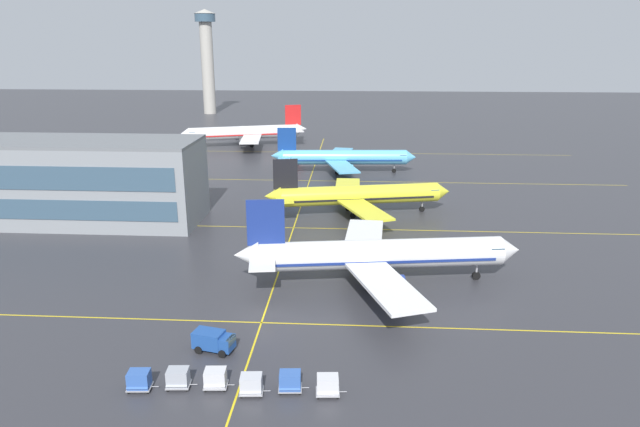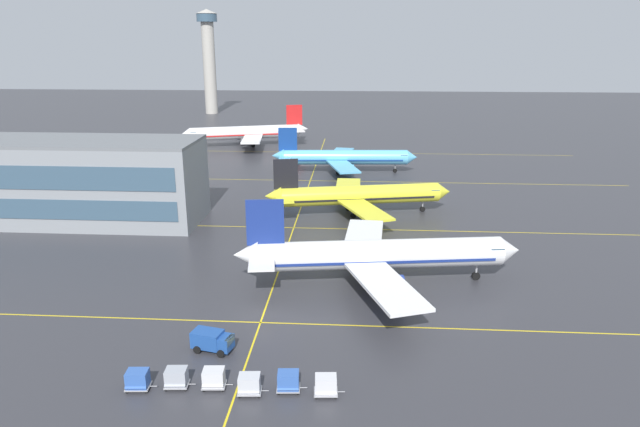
% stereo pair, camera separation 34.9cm
% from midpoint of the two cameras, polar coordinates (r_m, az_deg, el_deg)
% --- Properties ---
extents(ground_plane, '(600.00, 600.00, 0.00)m').
position_cam_midpoint_polar(ground_plane, '(66.44, -5.79, -10.06)').
color(ground_plane, '#333338').
extents(airliner_front_gate, '(37.08, 31.69, 11.53)m').
position_cam_midpoint_polar(airliner_front_gate, '(72.96, 5.67, -4.12)').
color(airliner_front_gate, white).
rests_on(airliner_front_gate, ground).
extents(airliner_second_row, '(33.74, 28.66, 10.54)m').
position_cam_midpoint_polar(airliner_second_row, '(101.69, 3.72, 1.86)').
color(airliner_second_row, yellow).
rests_on(airliner_second_row, ground).
extents(airliner_third_row, '(34.43, 29.65, 10.70)m').
position_cam_midpoint_polar(airliner_third_row, '(134.44, 2.22, 5.66)').
color(airliner_third_row, '#5BB7E5').
rests_on(airliner_third_row, ground).
extents(airliner_far_left_stand, '(36.98, 31.60, 11.76)m').
position_cam_midpoint_polar(airliner_far_left_stand, '(170.34, -7.57, 8.07)').
color(airliner_far_left_stand, white).
rests_on(airliner_far_left_stand, ground).
extents(taxiway_markings, '(138.68, 147.26, 0.01)m').
position_cam_midpoint_polar(taxiway_markings, '(111.16, -1.84, 1.29)').
color(taxiway_markings, yellow).
rests_on(taxiway_markings, ground).
extents(service_truck_red_van, '(4.42, 2.91, 2.10)m').
position_cam_midpoint_polar(service_truck_red_van, '(59.55, -10.81, -12.43)').
color(service_truck_red_van, '#1E4793').
rests_on(service_truck_red_van, ground).
extents(baggage_cart_row_leftmost, '(2.80, 1.82, 1.86)m').
position_cam_midpoint_polar(baggage_cart_row_leftmost, '(55.38, -17.93, -15.67)').
color(baggage_cart_row_leftmost, '#99999E').
rests_on(baggage_cart_row_leftmost, ground).
extents(baggage_cart_row_second, '(2.80, 1.82, 1.86)m').
position_cam_midpoint_polar(baggage_cart_row_second, '(54.74, -14.29, -15.76)').
color(baggage_cart_row_second, '#99999E').
rests_on(baggage_cart_row_second, ground).
extents(baggage_cart_row_middle, '(2.80, 1.82, 1.86)m').
position_cam_midpoint_polar(baggage_cart_row_middle, '(53.98, -10.67, -16.01)').
color(baggage_cart_row_middle, '#99999E').
rests_on(baggage_cart_row_middle, ground).
extents(baggage_cart_row_fourth, '(2.80, 1.82, 1.86)m').
position_cam_midpoint_polar(baggage_cart_row_fourth, '(52.72, -7.14, -16.70)').
color(baggage_cart_row_fourth, '#99999E').
rests_on(baggage_cart_row_fourth, ground).
extents(baggage_cart_row_fifth, '(2.80, 1.82, 1.86)m').
position_cam_midpoint_polar(baggage_cart_row_fifth, '(52.82, -3.23, -16.51)').
color(baggage_cart_row_fifth, '#99999E').
rests_on(baggage_cart_row_fifth, ground).
extents(baggage_cart_row_rightmost, '(2.80, 1.82, 1.86)m').
position_cam_midpoint_polar(baggage_cart_row_rightmost, '(52.24, 0.58, -16.91)').
color(baggage_cart_row_rightmost, '#99999E').
rests_on(baggage_cart_row_rightmost, ground).
extents(control_tower, '(8.82, 8.82, 42.43)m').
position_cam_midpoint_polar(control_tower, '(250.25, -11.35, 15.40)').
color(control_tower, '#ADA89E').
rests_on(control_tower, ground).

